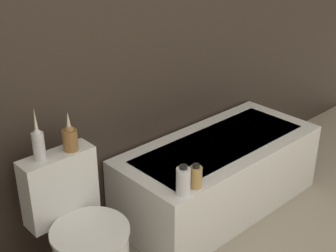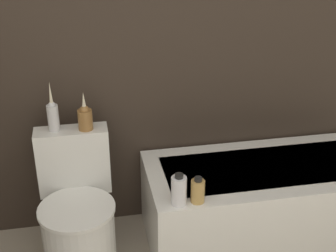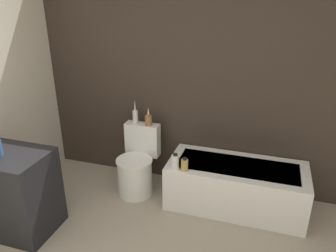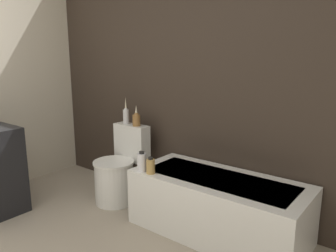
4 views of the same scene
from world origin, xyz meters
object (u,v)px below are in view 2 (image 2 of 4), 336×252
(bathtub, at_px, (266,201))
(toilet, at_px, (78,220))
(vase_gold, at_px, (53,115))
(shampoo_bottle_short, at_px, (198,191))
(vase_silver, at_px, (85,117))
(shampoo_bottle_tall, at_px, (179,190))

(bathtub, relative_size, toilet, 1.88)
(vase_gold, distance_m, shampoo_bottle_short, 0.88)
(bathtub, bearing_deg, vase_gold, 172.69)
(bathtub, xyz_separation_m, toilet, (-1.13, -0.05, 0.06))
(toilet, bearing_deg, shampoo_bottle_short, -18.75)
(bathtub, distance_m, vase_silver, 1.21)
(shampoo_bottle_short, bearing_deg, vase_gold, 149.27)
(bathtub, bearing_deg, shampoo_bottle_tall, -156.31)
(toilet, distance_m, vase_gold, 0.60)
(toilet, relative_size, shampoo_bottle_short, 5.28)
(vase_silver, xyz_separation_m, shampoo_bottle_short, (0.54, -0.40, -0.28))
(bathtub, distance_m, shampoo_bottle_short, 0.65)
(bathtub, xyz_separation_m, shampoo_bottle_short, (-0.51, -0.27, 0.31))
(bathtub, bearing_deg, shampoo_bottle_short, -152.38)
(vase_gold, relative_size, shampoo_bottle_tall, 1.58)
(shampoo_bottle_tall, distance_m, shampoo_bottle_short, 0.10)
(vase_gold, bearing_deg, shampoo_bottle_short, -30.73)
(vase_gold, xyz_separation_m, vase_silver, (0.17, -0.02, -0.02))
(bathtub, relative_size, shampoo_bottle_short, 9.96)
(shampoo_bottle_tall, bearing_deg, toilet, 157.90)
(vase_silver, relative_size, shampoo_bottle_tall, 1.22)
(vase_silver, bearing_deg, shampoo_bottle_tall, -42.55)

